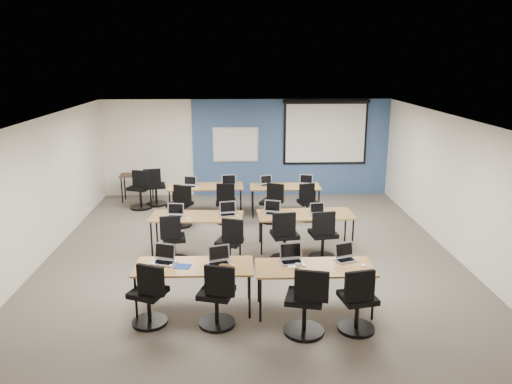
{
  "coord_description": "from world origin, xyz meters",
  "views": [
    {
      "loc": [
        -0.26,
        -9.31,
        3.79
      ],
      "look_at": [
        0.11,
        0.4,
        1.17
      ],
      "focal_mm": 35.0,
      "sensor_mm": 36.0,
      "label": 1
    }
  ],
  "objects_px": {
    "laptop_4": "(175,213)",
    "task_chair_10": "(272,206)",
    "training_table_mid_left": "(197,218)",
    "task_chair_9": "(226,206)",
    "laptop_11": "(307,183)",
    "utility_table": "(137,178)",
    "laptop_5": "(228,212)",
    "whiteboard": "(236,145)",
    "laptop_10": "(266,183)",
    "training_table_mid_right": "(305,216)",
    "task_chair_6": "(284,240)",
    "laptop_0": "(164,258)",
    "task_chair_0": "(149,299)",
    "task_chair_7": "(323,239)",
    "spare_chair_b": "(141,192)",
    "task_chair_4": "(173,242)",
    "projector_screen": "(326,129)",
    "training_table_front_left": "(194,268)",
    "task_chair_8": "(181,209)",
    "training_table_front_right": "(314,269)",
    "task_chair_2": "(306,307)",
    "laptop_8": "(190,184)",
    "task_chair_5": "(230,246)",
    "laptop_7": "(318,212)",
    "training_table_back_right": "(285,188)",
    "laptop_6": "(273,211)",
    "task_chair_3": "(358,305)",
    "task_chair_11": "(307,205)",
    "laptop_3": "(345,256)",
    "laptop_2": "(291,257)",
    "laptop_9": "(229,183)"
  },
  "relations": [
    {
      "from": "laptop_11",
      "to": "utility_table",
      "type": "relative_size",
      "value": 0.37
    },
    {
      "from": "laptop_5",
      "to": "task_chair_10",
      "type": "xyz_separation_m",
      "value": [
        1.01,
        1.64,
        -0.39
      ]
    },
    {
      "from": "laptop_0",
      "to": "task_chair_0",
      "type": "bearing_deg",
      "value": -83.86
    },
    {
      "from": "task_chair_5",
      "to": "laptop_6",
      "type": "bearing_deg",
      "value": 67.22
    },
    {
      "from": "laptop_4",
      "to": "task_chair_10",
      "type": "bearing_deg",
      "value": 46.12
    },
    {
      "from": "training_table_back_right",
      "to": "task_chair_5",
      "type": "xyz_separation_m",
      "value": [
        -1.32,
        -3.19,
        -0.28
      ]
    },
    {
      "from": "task_chair_3",
      "to": "spare_chair_b",
      "type": "bearing_deg",
      "value": 112.98
    },
    {
      "from": "laptop_7",
      "to": "laptop_10",
      "type": "relative_size",
      "value": 0.98
    },
    {
      "from": "task_chair_5",
      "to": "spare_chair_b",
      "type": "relative_size",
      "value": 0.93
    },
    {
      "from": "task_chair_2",
      "to": "task_chair_7",
      "type": "bearing_deg",
      "value": 89.25
    },
    {
      "from": "laptop_0",
      "to": "training_table_back_right",
      "type": "bearing_deg",
      "value": 82.56
    },
    {
      "from": "training_table_back_right",
      "to": "laptop_2",
      "type": "height_order",
      "value": "laptop_2"
    },
    {
      "from": "whiteboard",
      "to": "task_chair_4",
      "type": "distance_m",
      "value": 5.04
    },
    {
      "from": "training_table_front_right",
      "to": "task_chair_4",
      "type": "xyz_separation_m",
      "value": [
        -2.39,
        1.99,
        -0.29
      ]
    },
    {
      "from": "training_table_front_left",
      "to": "task_chair_8",
      "type": "distance_m",
      "value": 4.04
    },
    {
      "from": "task_chair_0",
      "to": "task_chair_8",
      "type": "xyz_separation_m",
      "value": [
        -0.02,
        4.45,
        0.01
      ]
    },
    {
      "from": "training_table_front_left",
      "to": "laptop_2",
      "type": "xyz_separation_m",
      "value": [
        1.5,
        0.11,
        0.11
      ]
    },
    {
      "from": "task_chair_5",
      "to": "whiteboard",
      "type": "bearing_deg",
      "value": 107.92
    },
    {
      "from": "training_table_front_right",
      "to": "laptop_5",
      "type": "xyz_separation_m",
      "value": [
        -1.36,
        2.65,
        0.11
      ]
    },
    {
      "from": "training_table_front_right",
      "to": "task_chair_10",
      "type": "xyz_separation_m",
      "value": [
        -0.34,
        4.29,
        -0.28
      ]
    },
    {
      "from": "laptop_5",
      "to": "task_chair_8",
      "type": "height_order",
      "value": "task_chair_8"
    },
    {
      "from": "laptop_6",
      "to": "task_chair_7",
      "type": "relative_size",
      "value": 0.33
    },
    {
      "from": "laptop_11",
      "to": "laptop_4",
      "type": "bearing_deg",
      "value": -126.76
    },
    {
      "from": "laptop_7",
      "to": "laptop_3",
      "type": "bearing_deg",
      "value": -96.62
    },
    {
      "from": "task_chair_2",
      "to": "laptop_6",
      "type": "height_order",
      "value": "task_chair_2"
    },
    {
      "from": "training_table_mid_right",
      "to": "task_chair_6",
      "type": "distance_m",
      "value": 0.89
    },
    {
      "from": "projector_screen",
      "to": "laptop_5",
      "type": "distance_m",
      "value": 5.01
    },
    {
      "from": "laptop_3",
      "to": "task_chair_4",
      "type": "xyz_separation_m",
      "value": [
        -2.91,
        1.74,
        -0.4
      ]
    },
    {
      "from": "laptop_7",
      "to": "spare_chair_b",
      "type": "xyz_separation_m",
      "value": [
        -4.11,
        2.96,
        -0.35
      ]
    },
    {
      "from": "task_chair_3",
      "to": "task_chair_7",
      "type": "xyz_separation_m",
      "value": [
        -0.05,
        2.64,
        0.01
      ]
    },
    {
      "from": "task_chair_5",
      "to": "task_chair_9",
      "type": "xyz_separation_m",
      "value": [
        -0.13,
        2.58,
        0.01
      ]
    },
    {
      "from": "projector_screen",
      "to": "laptop_9",
      "type": "xyz_separation_m",
      "value": [
        -2.67,
        -1.78,
        -1.09
      ]
    },
    {
      "from": "task_chair_2",
      "to": "laptop_10",
      "type": "relative_size",
      "value": 3.45
    },
    {
      "from": "training_table_front_left",
      "to": "laptop_7",
      "type": "distance_m",
      "value": 3.36
    },
    {
      "from": "task_chair_3",
      "to": "task_chair_11",
      "type": "height_order",
      "value": "task_chair_3"
    },
    {
      "from": "training_table_mid_right",
      "to": "task_chair_6",
      "type": "bearing_deg",
      "value": -127.37
    },
    {
      "from": "whiteboard",
      "to": "laptop_4",
      "type": "relative_size",
      "value": 3.9
    },
    {
      "from": "laptop_2",
      "to": "laptop_3",
      "type": "distance_m",
      "value": 0.85
    },
    {
      "from": "whiteboard",
      "to": "laptop_10",
      "type": "height_order",
      "value": "whiteboard"
    },
    {
      "from": "utility_table",
      "to": "training_table_front_right",
      "type": "bearing_deg",
      "value": -62.12
    },
    {
      "from": "training_table_mid_left",
      "to": "task_chair_9",
      "type": "distance_m",
      "value": 1.81
    },
    {
      "from": "task_chair_9",
      "to": "task_chair_10",
      "type": "xyz_separation_m",
      "value": [
        1.09,
        -0.01,
        -0.01
      ]
    },
    {
      "from": "task_chair_2",
      "to": "task_chair_10",
      "type": "distance_m",
      "value": 4.99
    },
    {
      "from": "laptop_8",
      "to": "task_chair_10",
      "type": "height_order",
      "value": "task_chair_10"
    },
    {
      "from": "laptop_4",
      "to": "laptop_9",
      "type": "relative_size",
      "value": 0.92
    },
    {
      "from": "task_chair_7",
      "to": "spare_chair_b",
      "type": "xyz_separation_m",
      "value": [
        -4.13,
        3.55,
        0.02
      ]
    },
    {
      "from": "training_table_mid_right",
      "to": "task_chair_10",
      "type": "bearing_deg",
      "value": 106.49
    },
    {
      "from": "task_chair_2",
      "to": "laptop_3",
      "type": "height_order",
      "value": "task_chair_2"
    },
    {
      "from": "projector_screen",
      "to": "training_table_back_right",
      "type": "xyz_separation_m",
      "value": [
        -1.29,
        -1.84,
        -1.2
      ]
    },
    {
      "from": "training_table_front_right",
      "to": "laptop_3",
      "type": "relative_size",
      "value": 5.54
    }
  ]
}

